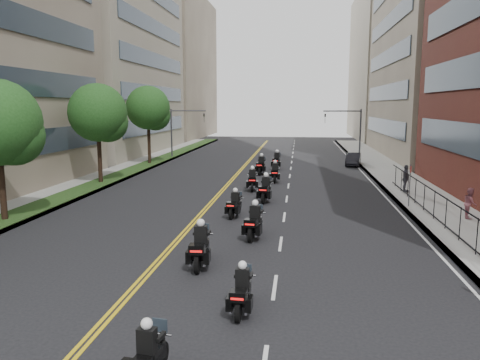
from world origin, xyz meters
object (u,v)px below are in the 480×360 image
(motorcycle_7, at_px, (275,173))
(parked_sedan, at_px, (353,159))
(motorcycle_1, at_px, (242,292))
(motorcycle_4, at_px, (235,205))
(motorcycle_3, at_px, (254,223))
(motorcycle_6, at_px, (252,181))
(motorcycle_8, at_px, (261,166))
(pedestrian_b, at_px, (470,203))
(pedestrian_c, at_px, (406,178))
(motorcycle_5, at_px, (266,190))
(motorcycle_2, at_px, (200,248))
(motorcycle_9, at_px, (277,161))

(motorcycle_7, xyz_separation_m, parked_sedan, (7.31, 11.23, -0.05))
(motorcycle_1, height_order, motorcycle_4, motorcycle_4)
(motorcycle_3, relative_size, motorcycle_6, 1.00)
(motorcycle_8, height_order, pedestrian_b, motorcycle_8)
(pedestrian_b, bearing_deg, motorcycle_1, 151.01)
(pedestrian_c, bearing_deg, motorcycle_5, 135.76)
(pedestrian_c, bearing_deg, motorcycle_2, 169.75)
(motorcycle_7, height_order, motorcycle_8, motorcycle_8)
(motorcycle_9, xyz_separation_m, pedestrian_b, (11.03, -18.88, 0.23))
(pedestrian_b, bearing_deg, motorcycle_9, 41.73)
(motorcycle_5, bearing_deg, pedestrian_b, -12.81)
(motorcycle_2, relative_size, motorcycle_6, 1.03)
(pedestrian_b, bearing_deg, motorcycle_6, 70.06)
(motorcycle_8, bearing_deg, motorcycle_3, -81.80)
(motorcycle_4, height_order, parked_sedan, motorcycle_4)
(motorcycle_2, height_order, motorcycle_6, motorcycle_2)
(motorcycle_2, bearing_deg, pedestrian_c, 52.72)
(motorcycle_7, bearing_deg, pedestrian_c, -24.37)
(motorcycle_5, bearing_deg, parked_sedan, 73.74)
(motorcycle_2, height_order, motorcycle_9, motorcycle_9)
(motorcycle_4, bearing_deg, motorcycle_5, 79.66)
(motorcycle_2, distance_m, pedestrian_b, 15.30)
(motorcycle_1, distance_m, motorcycle_7, 23.72)
(motorcycle_1, xyz_separation_m, motorcycle_5, (-0.45, 16.03, 0.13))
(motorcycle_7, xyz_separation_m, pedestrian_b, (10.81, -11.31, 0.27))
(motorcycle_2, relative_size, motorcycle_3, 1.03)
(motorcycle_7, bearing_deg, motorcycle_4, -98.41)
(motorcycle_1, height_order, pedestrian_b, pedestrian_b)
(motorcycle_8, bearing_deg, motorcycle_7, -66.13)
(motorcycle_6, distance_m, motorcycle_9, 11.48)
(motorcycle_7, distance_m, motorcycle_9, 7.57)
(motorcycle_2, bearing_deg, pedestrian_b, 31.48)
(motorcycle_8, distance_m, motorcycle_9, 3.73)
(motorcycle_3, bearing_deg, parked_sedan, 81.74)
(motorcycle_4, relative_size, parked_sedan, 0.55)
(motorcycle_7, bearing_deg, motorcycle_8, 108.53)
(motorcycle_8, bearing_deg, motorcycle_5, -79.57)
(motorcycle_5, height_order, parked_sedan, motorcycle_5)
(motorcycle_5, height_order, motorcycle_6, motorcycle_5)
(pedestrian_c, bearing_deg, pedestrian_b, -142.97)
(motorcycle_2, xyz_separation_m, motorcycle_3, (1.66, 4.06, -0.02))
(motorcycle_4, distance_m, motorcycle_5, 4.45)
(motorcycle_3, relative_size, motorcycle_8, 0.95)
(motorcycle_2, relative_size, motorcycle_9, 0.98)
(motorcycle_3, bearing_deg, motorcycle_9, 97.27)
(motorcycle_3, bearing_deg, motorcycle_4, 117.08)
(motorcycle_1, bearing_deg, motorcycle_3, 94.73)
(motorcycle_6, bearing_deg, motorcycle_3, -88.89)
(motorcycle_1, xyz_separation_m, parked_sedan, (7.07, 34.95, 0.03))
(motorcycle_6, relative_size, motorcycle_9, 0.95)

